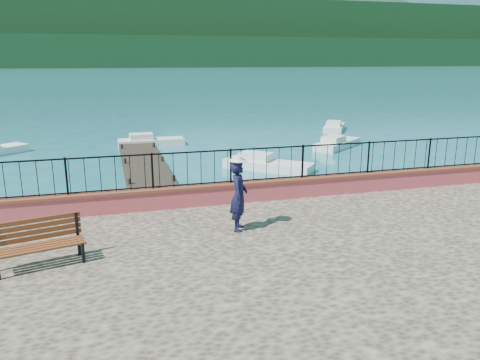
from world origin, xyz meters
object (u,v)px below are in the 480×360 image
park_bench (40,253)px  boat_4 (151,139)px  boat_1 (268,162)px  boat_0 (120,207)px  boat_5 (334,125)px  person (239,196)px  boat_2 (338,141)px

park_bench → boat_4: size_ratio=0.45×
boat_1 → boat_0: bearing=-101.3°
park_bench → boat_0: size_ratio=0.46×
boat_0 → boat_1: size_ratio=0.90×
boat_1 → boat_5: bearing=92.0°
park_bench → boat_4: (4.01, 19.55, -1.09)m
boat_1 → boat_4: 9.42m
person → boat_0: 6.11m
boat_1 → boat_2: 7.35m
boat_2 → boat_4: (-10.75, 3.77, 0.00)m
park_bench → boat_2: park_bench is taller
park_bench → boat_1: bearing=38.8°
boat_0 → boat_5: size_ratio=1.14×
park_bench → boat_0: bearing=61.0°
boat_2 → boat_5: bearing=27.4°
boat_0 → boat_1: bearing=16.7°
boat_0 → boat_4: bearing=60.2°
person → boat_1: person is taller
person → boat_0: bearing=48.5°
boat_1 → park_bench: bearing=-85.6°
boat_5 → person: bearing=179.9°
person → boat_5: person is taller
person → boat_0: person is taller
boat_2 → boat_4: same height
person → boat_2: person is taller
boat_2 → boat_5: size_ratio=1.14×
park_bench → boat_5: 28.46m
person → boat_2: size_ratio=0.44×
person → boat_0: (-2.67, 5.24, -1.65)m
park_bench → person: person is taller
boat_1 → boat_4: (-4.81, 8.10, 0.00)m
boat_2 → person: bearing=-162.1°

